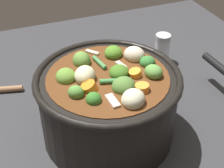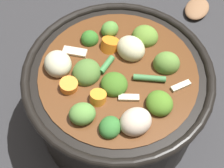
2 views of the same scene
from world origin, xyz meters
TOP-DOWN VIEW (x-y plane):
  - ground_plane at (0.00, 0.00)m, footprint 1.10×1.10m
  - cooking_pot at (-0.00, 0.00)m, footprint 0.28×0.28m
  - salt_shaker at (-0.24, -0.21)m, footprint 0.04×0.04m

SIDE VIEW (x-z plane):
  - ground_plane at x=0.00m, z-range 0.00..0.00m
  - salt_shaker at x=-0.24m, z-range 0.00..0.08m
  - cooking_pot at x=0.00m, z-range -0.01..0.16m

